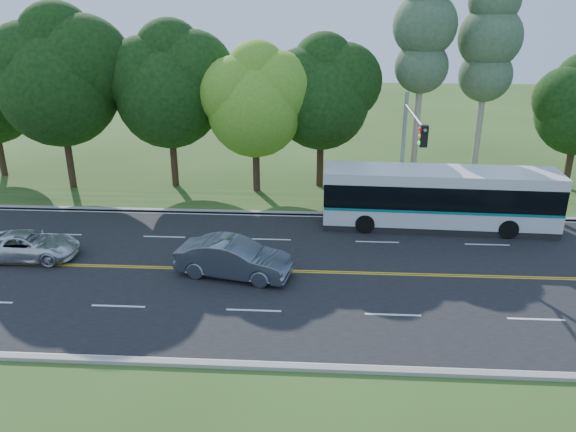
# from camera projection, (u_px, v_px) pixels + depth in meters

# --- Properties ---
(ground) EXTENTS (120.00, 120.00, 0.00)m
(ground) POSITION_uv_depth(u_px,v_px,m) (274.00, 271.00, 25.56)
(ground) COLOR #2F4918
(ground) RESTS_ON ground
(road) EXTENTS (60.00, 14.00, 0.02)m
(road) POSITION_uv_depth(u_px,v_px,m) (274.00, 271.00, 25.55)
(road) COLOR black
(road) RESTS_ON ground
(curb_north) EXTENTS (60.00, 0.30, 0.15)m
(curb_north) POSITION_uv_depth(u_px,v_px,m) (284.00, 213.00, 32.17)
(curb_north) COLOR gray
(curb_north) RESTS_ON ground
(curb_south) EXTENTS (60.00, 0.30, 0.15)m
(curb_south) POSITION_uv_depth(u_px,v_px,m) (256.00, 366.00, 18.89)
(curb_south) COLOR gray
(curb_south) RESTS_ON ground
(grass_verge) EXTENTS (60.00, 4.00, 0.10)m
(grass_verge) POSITION_uv_depth(u_px,v_px,m) (286.00, 202.00, 33.90)
(grass_verge) COLOR #2F4918
(grass_verge) RESTS_ON ground
(lane_markings) EXTENTS (57.60, 13.82, 0.00)m
(lane_markings) POSITION_uv_depth(u_px,v_px,m) (272.00, 271.00, 25.55)
(lane_markings) COLOR gold
(lane_markings) RESTS_ON road
(tree_row) EXTENTS (44.70, 9.10, 13.84)m
(tree_row) POSITION_uv_depth(u_px,v_px,m) (206.00, 82.00, 34.65)
(tree_row) COLOR black
(tree_row) RESTS_ON ground
(bougainvillea_hedge) EXTENTS (9.50, 2.25, 1.50)m
(bougainvillea_hedge) POSITION_uv_depth(u_px,v_px,m) (409.00, 199.00, 32.47)
(bougainvillea_hedge) COLOR #A50D24
(bougainvillea_hedge) RESTS_ON ground
(traffic_signal) EXTENTS (0.42, 6.10, 7.00)m
(traffic_signal) POSITION_uv_depth(u_px,v_px,m) (409.00, 144.00, 28.50)
(traffic_signal) COLOR gray
(traffic_signal) RESTS_ON ground
(transit_bus) EXTENTS (12.28, 3.10, 3.19)m
(transit_bus) POSITION_uv_depth(u_px,v_px,m) (439.00, 199.00, 29.84)
(transit_bus) COLOR silver
(transit_bus) RESTS_ON road
(sedan) EXTENTS (5.36, 2.79, 1.68)m
(sedan) POSITION_uv_depth(u_px,v_px,m) (234.00, 258.00, 24.82)
(sedan) COLOR slate
(sedan) RESTS_ON road
(suv) EXTENTS (4.70, 2.28, 1.29)m
(suv) POSITION_uv_depth(u_px,v_px,m) (28.00, 245.00, 26.56)
(suv) COLOR silver
(suv) RESTS_ON road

